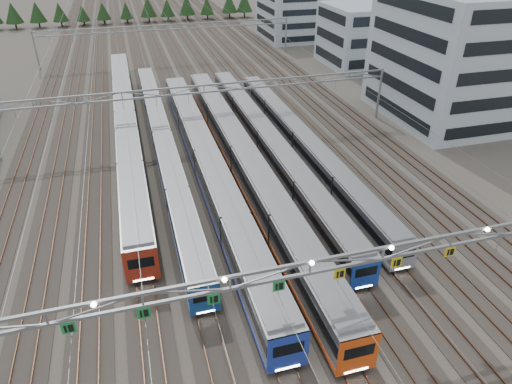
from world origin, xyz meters
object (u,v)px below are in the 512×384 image
object	(u,v)px
train_a	(126,122)
depot_bldg_south	(454,57)
depot_bldg_mid	(359,35)
train_c	(207,162)
train_d	(243,158)
train_f	(301,142)
gantry_mid	(204,95)
depot_bldg_north	(305,13)
train_e	(267,141)
gantry_near	(310,271)
train_b	(163,141)
gantry_far	(168,31)

from	to	relation	value
train_a	depot_bldg_south	size ratio (longest dim) A/B	3.09
depot_bldg_mid	train_c	bearing A→B (deg)	-134.39
train_d	train_f	distance (m)	9.59
train_a	depot_bldg_mid	size ratio (longest dim) A/B	4.25
gantry_mid	depot_bldg_north	bearing A→B (deg)	57.13
depot_bldg_south	train_d	bearing A→B (deg)	-163.88
train_e	gantry_near	world-z (taller)	gantry_near
train_f	depot_bldg_north	bearing A→B (deg)	68.62
train_c	depot_bldg_north	xyz separation A→B (m)	(40.30, 71.48, 4.09)
train_f	train_c	bearing A→B (deg)	-167.35
train_b	depot_bldg_south	bearing A→B (deg)	2.32
train_d	train_f	xyz separation A→B (m)	(9.00, 3.29, -0.32)
depot_bldg_mid	depot_bldg_north	bearing A→B (deg)	93.18
train_a	train_d	size ratio (longest dim) A/B	1.09
train_e	depot_bldg_south	bearing A→B (deg)	10.75
train_a	train_f	size ratio (longest dim) A/B	1.32
train_a	gantry_mid	size ratio (longest dim) A/B	1.21
depot_bldg_south	depot_bldg_north	xyz separation A→B (m)	(-0.64, 61.20, -3.28)
gantry_far	depot_bldg_north	xyz separation A→B (m)	(38.05, 13.88, -0.06)
gantry_far	gantry_mid	bearing A→B (deg)	-90.00
train_d	train_b	bearing A→B (deg)	135.99
train_a	train_e	bearing A→B (deg)	-33.32
train_e	train_f	world-z (taller)	train_e
gantry_far	depot_bldg_south	distance (m)	61.20
train_c	gantry_mid	size ratio (longest dim) A/B	1.06
train_e	depot_bldg_north	world-z (taller)	depot_bldg_north
train_a	train_e	size ratio (longest dim) A/B	1.21
train_d	depot_bldg_north	distance (m)	80.27
gantry_near	gantry_far	distance (m)	85.12
gantry_far	depot_bldg_north	size ratio (longest dim) A/B	2.56
depot_bldg_north	train_f	bearing A→B (deg)	-111.38
train_d	depot_bldg_mid	xyz separation A→B (m)	(37.39, 43.06, 3.97)
train_d	gantry_near	xyz separation A→B (m)	(-2.30, -27.27, 4.83)
gantry_near	depot_bldg_south	distance (m)	54.19
train_e	train_f	size ratio (longest dim) A/B	1.09
train_c	depot_bldg_north	size ratio (longest dim) A/B	2.72
train_f	depot_bldg_mid	distance (m)	49.05
depot_bldg_south	train_a	bearing A→B (deg)	173.41
train_f	gantry_far	world-z (taller)	gantry_far
train_c	gantry_mid	xyz separation A→B (m)	(2.25, 12.59, 4.15)
gantry_near	gantry_far	xyz separation A→B (m)	(0.05, 85.12, -0.70)
train_e	gantry_mid	size ratio (longest dim) A/B	1.00
train_d	train_c	bearing A→B (deg)	176.75
train_d	gantry_mid	distance (m)	13.68
train_a	gantry_mid	world-z (taller)	gantry_mid
train_e	gantry_mid	distance (m)	11.61
train_b	train_c	size ratio (longest dim) A/B	1.05
train_c	gantry_far	world-z (taller)	gantry_far
train_e	gantry_mid	world-z (taller)	gantry_mid
train_c	train_b	bearing A→B (deg)	118.07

